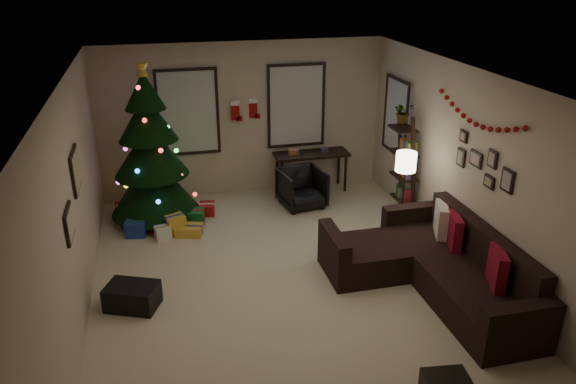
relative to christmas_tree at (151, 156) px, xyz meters
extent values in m
plane|color=beige|center=(1.63, -2.67, -1.09)|extent=(7.00, 7.00, 0.00)
plane|color=white|center=(1.63, -2.67, 1.61)|extent=(7.00, 7.00, 0.00)
plane|color=#C5B096|center=(1.63, 0.83, 0.26)|extent=(5.00, 0.00, 5.00)
plane|color=#C5B096|center=(-0.87, -2.67, 0.26)|extent=(0.00, 7.00, 7.00)
plane|color=#C5B096|center=(4.13, -2.67, 0.26)|extent=(0.00, 7.00, 7.00)
cube|color=#728CB2|center=(0.68, 0.80, 0.46)|extent=(0.94, 0.02, 1.35)
cube|color=beige|center=(0.68, 0.80, 0.46)|extent=(0.94, 0.03, 1.35)
cube|color=#728CB2|center=(2.58, 0.80, 0.46)|extent=(0.94, 0.02, 1.35)
cube|color=beige|center=(2.58, 0.80, 0.46)|extent=(0.94, 0.03, 1.35)
cube|color=#728CB2|center=(4.10, -0.12, 0.41)|extent=(0.05, 0.27, 1.17)
cube|color=beige|center=(4.10, -0.12, 0.41)|extent=(0.05, 0.45, 1.17)
cylinder|color=black|center=(0.00, 0.00, -0.93)|extent=(0.10, 0.10, 0.31)
cone|color=black|center=(0.00, 0.00, -0.47)|extent=(1.42, 1.42, 0.99)
cone|color=black|center=(0.00, 0.00, 0.11)|extent=(1.17, 1.17, 0.83)
cone|color=black|center=(0.00, 0.00, 0.63)|extent=(0.92, 0.92, 0.73)
cone|color=black|center=(0.00, 0.00, 1.04)|extent=(0.62, 0.62, 0.57)
cylinder|color=maroon|center=(0.00, 0.00, -1.07)|extent=(1.14, 1.14, 0.04)
cube|color=#14591E|center=(0.58, -0.32, -0.98)|extent=(0.35, 0.28, 0.22)
cube|color=gold|center=(0.28, -0.62, -0.94)|extent=(0.28, 0.25, 0.30)
cube|color=maroon|center=(0.83, -0.02, -1.00)|extent=(0.25, 0.30, 0.18)
cube|color=navy|center=(-0.32, -0.57, -0.96)|extent=(0.30, 0.22, 0.25)
cube|color=silver|center=(0.08, -0.77, -0.99)|extent=(0.22, 0.22, 0.20)
cube|color=#14591E|center=(-0.42, -0.12, -0.95)|extent=(0.26, 0.26, 0.28)
cube|color=gold|center=(0.48, -0.72, -1.01)|extent=(0.40, 0.30, 0.15)
cube|color=maroon|center=(-0.46, 0.07, -0.95)|extent=(0.32, 0.31, 0.28)
cube|color=black|center=(3.66, -3.16, -0.88)|extent=(0.89, 2.39, 0.42)
cube|color=black|center=(4.00, -3.16, -0.44)|extent=(0.20, 2.39, 0.46)
cube|color=black|center=(3.66, -4.45, -0.76)|extent=(0.89, 0.20, 0.66)
cube|color=black|center=(3.66, -1.86, -0.76)|extent=(0.89, 0.20, 0.66)
cube|color=black|center=(2.79, -2.41, -0.88)|extent=(0.85, 0.89, 0.42)
cube|color=black|center=(2.27, -2.41, -0.76)|extent=(0.18, 0.89, 0.66)
cube|color=maroon|center=(3.84, -3.71, -0.45)|extent=(0.28, 0.48, 0.47)
cube|color=maroon|center=(3.84, -2.72, -0.45)|extent=(0.25, 0.47, 0.45)
cube|color=beige|center=(3.84, -2.36, -0.46)|extent=(0.29, 0.48, 0.46)
cube|color=black|center=(2.81, 0.55, -0.39)|extent=(1.35, 0.48, 0.05)
cylinder|color=black|center=(2.21, 0.36, -0.75)|extent=(0.05, 0.05, 0.67)
cylinder|color=black|center=(2.21, 0.74, -0.75)|extent=(0.05, 0.05, 0.67)
cylinder|color=black|center=(3.40, 0.36, -0.75)|extent=(0.05, 0.05, 0.67)
cylinder|color=black|center=(3.40, 0.74, -0.75)|extent=(0.05, 0.05, 0.67)
imported|color=black|center=(2.46, -0.10, -0.75)|extent=(0.74, 0.71, 0.67)
cube|color=black|center=(3.95, -1.20, -0.20)|extent=(0.05, 0.05, 1.79)
cube|color=black|center=(3.95, -0.72, -0.20)|extent=(0.05, 0.05, 1.79)
cube|color=black|center=(3.92, -0.96, -0.74)|extent=(0.30, 0.50, 0.03)
cube|color=black|center=(3.92, -0.96, -0.34)|extent=(0.30, 0.50, 0.03)
cube|color=black|center=(3.92, -0.96, 0.05)|extent=(0.30, 0.50, 0.03)
cube|color=black|center=(3.92, -0.96, 0.45)|extent=(0.30, 0.50, 0.03)
imported|color=#4C4C4C|center=(3.93, -0.72, 0.71)|extent=(0.47, 0.42, 0.46)
cylinder|color=black|center=(3.58, -1.66, -1.08)|extent=(0.25, 0.25, 0.03)
cylinder|color=black|center=(3.58, -1.66, -0.47)|extent=(0.03, 0.03, 1.18)
cylinder|color=white|center=(3.58, -1.66, 0.18)|extent=(0.30, 0.30, 0.28)
cube|color=black|center=(-0.85, -1.96, 0.55)|extent=(0.04, 0.60, 0.50)
cube|color=tan|center=(-0.85, -1.96, 0.55)|extent=(0.01, 0.54, 0.45)
cube|color=black|center=(-0.85, -2.94, 0.32)|extent=(0.04, 0.45, 0.35)
cube|color=#C5B096|center=(-0.85, -2.94, 0.32)|extent=(0.01, 0.41, 0.31)
cube|color=black|center=(4.11, -3.27, 0.46)|extent=(0.03, 0.22, 0.28)
cube|color=black|center=(4.11, -2.92, 0.61)|extent=(0.03, 0.18, 0.22)
cube|color=black|center=(4.11, -2.92, 0.31)|extent=(0.03, 0.20, 0.16)
cube|color=black|center=(4.11, -2.57, 0.49)|extent=(0.03, 0.26, 0.20)
cube|color=black|center=(4.11, -2.22, 0.39)|extent=(0.03, 0.18, 0.24)
cube|color=black|center=(4.11, -2.22, 0.69)|extent=(0.03, 0.16, 0.16)
cube|color=#990F0C|center=(1.48, 0.75, 0.43)|extent=(0.14, 0.04, 0.30)
cube|color=white|center=(1.48, 0.75, 0.58)|extent=(0.16, 0.05, 0.08)
cube|color=#990F0C|center=(1.55, 0.75, 0.30)|extent=(0.10, 0.04, 0.08)
cube|color=#990F0C|center=(1.81, 0.82, 0.44)|extent=(0.14, 0.04, 0.30)
cube|color=white|center=(1.81, 0.82, 0.59)|extent=(0.16, 0.05, 0.08)
cube|color=#990F0C|center=(1.88, 0.82, 0.31)|extent=(0.10, 0.04, 0.08)
cube|color=black|center=(-0.35, -2.51, -0.94)|extent=(0.72, 0.62, 0.31)
camera|label=1|loc=(0.14, -8.56, 2.90)|focal=34.63mm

